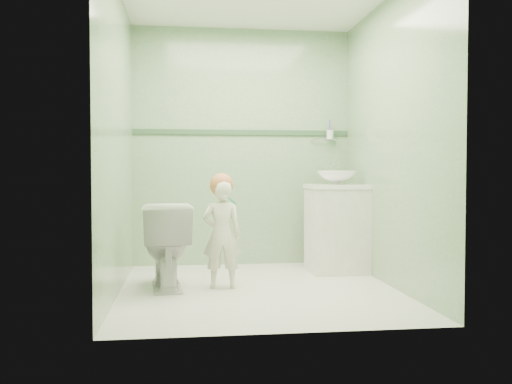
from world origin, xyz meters
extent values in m
plane|color=silver|center=(0.00, 0.00, 0.00)|extent=(2.50, 2.50, 0.00)
cube|color=#76A172|center=(0.00, 1.25, 1.20)|extent=(2.20, 0.04, 2.40)
cube|color=#76A172|center=(0.00, -1.25, 1.20)|extent=(2.20, 0.04, 2.40)
cube|color=#76A172|center=(-1.10, 0.00, 1.20)|extent=(0.04, 2.50, 2.40)
cube|color=#76A172|center=(1.10, 0.00, 1.20)|extent=(0.04, 2.50, 2.40)
cube|color=#325435|center=(0.00, 1.24, 1.35)|extent=(2.20, 0.02, 0.05)
cube|color=beige|center=(0.84, 0.70, 0.40)|extent=(0.52, 0.50, 0.80)
cube|color=white|center=(0.84, 0.70, 0.81)|extent=(0.54, 0.52, 0.04)
imported|color=white|center=(0.84, 0.70, 0.89)|extent=(0.37, 0.37, 0.13)
cylinder|color=silver|center=(0.84, 0.90, 0.95)|extent=(0.03, 0.03, 0.18)
cylinder|color=silver|center=(0.84, 0.85, 1.03)|extent=(0.02, 0.12, 0.02)
cylinder|color=silver|center=(0.84, 1.20, 1.28)|extent=(0.26, 0.02, 0.02)
cylinder|color=silver|center=(0.90, 1.18, 1.33)|extent=(0.07, 0.07, 0.09)
cylinder|color=blue|center=(0.89, 1.17, 1.40)|extent=(0.01, 0.01, 0.17)
cylinder|color=red|center=(0.91, 1.18, 1.40)|extent=(0.01, 0.01, 0.17)
cylinder|color=purple|center=(0.90, 1.16, 1.40)|extent=(0.01, 0.01, 0.17)
cylinder|color=#E4AA05|center=(0.91, 1.17, 1.40)|extent=(0.01, 0.01, 0.17)
imported|color=white|center=(-0.74, 0.15, 0.35)|extent=(0.45, 0.72, 0.70)
imported|color=silver|center=(-0.29, 0.09, 0.44)|extent=(0.32, 0.22, 0.87)
sphere|color=#BA6D3A|center=(-0.29, 0.11, 0.84)|extent=(0.19, 0.19, 0.19)
cylinder|color=#16885E|center=(-0.21, -0.05, 0.71)|extent=(0.08, 0.13, 0.06)
cube|color=white|center=(-0.27, 0.01, 0.75)|extent=(0.03, 0.03, 0.02)
camera|label=1|loc=(-0.59, -4.44, 0.94)|focal=39.25mm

